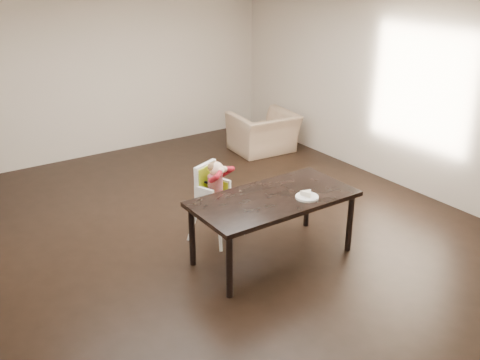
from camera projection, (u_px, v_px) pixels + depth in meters
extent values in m
plane|color=black|center=(217.00, 229.00, 6.68)|extent=(7.00, 7.00, 0.00)
cube|color=beige|center=(104.00, 74.00, 8.83)|extent=(6.00, 0.02, 2.70)
cube|color=beige|center=(392.00, 91.00, 7.72)|extent=(0.02, 7.00, 2.70)
cube|color=white|center=(213.00, 3.00, 5.64)|extent=(6.00, 7.00, 0.02)
cube|color=black|center=(274.00, 199.00, 5.79)|extent=(1.80, 0.90, 0.05)
cylinder|color=black|center=(229.00, 266.00, 5.23)|extent=(0.07, 0.07, 0.70)
cylinder|color=black|center=(350.00, 223.00, 6.08)|extent=(0.07, 0.07, 0.70)
cylinder|color=black|center=(192.00, 236.00, 5.79)|extent=(0.07, 0.07, 0.70)
cylinder|color=black|center=(307.00, 200.00, 6.64)|extent=(0.07, 0.07, 0.70)
cylinder|color=white|center=(220.00, 228.00, 6.16)|extent=(0.05, 0.05, 0.52)
cylinder|color=white|center=(238.00, 216.00, 6.44)|extent=(0.05, 0.05, 0.52)
cylinder|color=white|center=(194.00, 220.00, 6.34)|extent=(0.05, 0.05, 0.52)
cylinder|color=white|center=(213.00, 209.00, 6.63)|extent=(0.05, 0.05, 0.52)
cube|color=white|center=(216.00, 198.00, 6.29)|extent=(0.47, 0.45, 0.05)
cube|color=#A7C619|center=(216.00, 196.00, 6.28)|extent=(0.38, 0.37, 0.03)
cube|color=white|center=(205.00, 179.00, 6.28)|extent=(0.36, 0.18, 0.39)
cube|color=#A7C619|center=(207.00, 180.00, 6.27)|extent=(0.30, 0.14, 0.35)
cube|color=black|center=(209.00, 183.00, 6.19)|extent=(0.09, 0.17, 0.02)
cube|color=black|center=(215.00, 180.00, 6.28)|extent=(0.09, 0.17, 0.02)
cylinder|color=#A51219|center=(215.00, 185.00, 6.23)|extent=(0.28, 0.28, 0.25)
sphere|color=beige|center=(216.00, 169.00, 6.14)|extent=(0.22, 0.22, 0.17)
ellipsoid|color=brown|center=(215.00, 167.00, 6.14)|extent=(0.22, 0.21, 0.13)
sphere|color=beige|center=(221.00, 171.00, 6.07)|extent=(0.10, 0.10, 0.07)
sphere|color=beige|center=(224.00, 169.00, 6.12)|extent=(0.10, 0.10, 0.07)
cylinder|color=white|center=(307.00, 197.00, 5.75)|extent=(0.33, 0.33, 0.02)
torus|color=white|center=(307.00, 196.00, 5.74)|extent=(0.33, 0.33, 0.01)
imported|color=tan|center=(264.00, 126.00, 9.18)|extent=(1.09, 0.76, 0.91)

